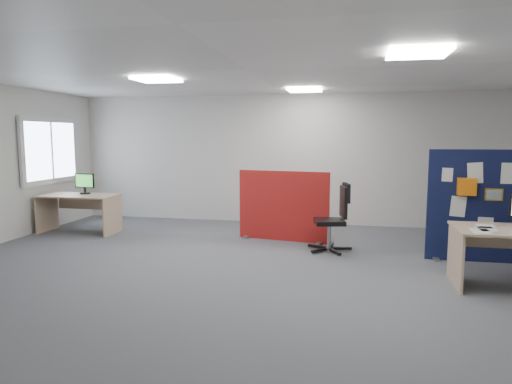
% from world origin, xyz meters
% --- Properties ---
extents(floor, '(9.00, 9.00, 0.00)m').
position_xyz_m(floor, '(0.00, 0.00, 0.00)').
color(floor, '#56585E').
rests_on(floor, ground).
extents(ceiling, '(9.00, 7.00, 0.02)m').
position_xyz_m(ceiling, '(0.00, 0.00, 2.70)').
color(ceiling, white).
rests_on(ceiling, wall_back).
extents(wall_back, '(9.00, 0.02, 2.70)m').
position_xyz_m(wall_back, '(0.00, 3.50, 1.35)').
color(wall_back, silver).
rests_on(wall_back, floor).
extents(wall_front, '(9.00, 0.02, 2.70)m').
position_xyz_m(wall_front, '(0.00, -3.50, 1.35)').
color(wall_front, silver).
rests_on(wall_front, floor).
extents(window, '(0.06, 1.70, 1.30)m').
position_xyz_m(window, '(-4.44, 2.00, 1.55)').
color(window, white).
rests_on(window, wall_left).
extents(ceiling_lights, '(4.10, 4.10, 0.04)m').
position_xyz_m(ceiling_lights, '(0.33, 0.67, 2.67)').
color(ceiling_lights, white).
rests_on(ceiling_lights, ceiling).
extents(navy_divider, '(1.99, 0.30, 1.64)m').
position_xyz_m(navy_divider, '(3.46, 1.08, 0.83)').
color(navy_divider, '#0E1634').
rests_on(navy_divider, floor).
extents(red_divider, '(1.63, 0.32, 1.23)m').
position_xyz_m(red_divider, '(0.22, 1.84, 0.60)').
color(red_divider, '#A91E15').
rests_on(red_divider, floor).
extents(second_desk, '(1.45, 0.72, 0.73)m').
position_xyz_m(second_desk, '(-3.68, 1.74, 0.54)').
color(second_desk, tan).
rests_on(second_desk, floor).
extents(monitor_second, '(0.43, 0.20, 0.39)m').
position_xyz_m(monitor_second, '(-3.63, 1.85, 0.95)').
color(monitor_second, black).
rests_on(monitor_second, second_desk).
extents(office_chair, '(0.71, 0.70, 1.07)m').
position_xyz_m(office_chair, '(1.16, 1.27, 0.61)').
color(office_chair, black).
rests_on(office_chair, floor).
extents(desk_papers, '(1.38, 0.66, 0.00)m').
position_xyz_m(desk_papers, '(3.21, -0.22, 0.73)').
color(desk_papers, white).
rests_on(desk_papers, main_desk).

